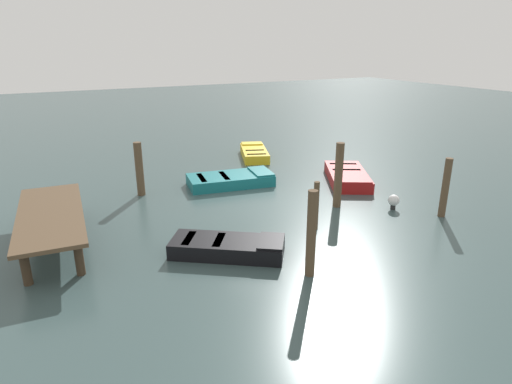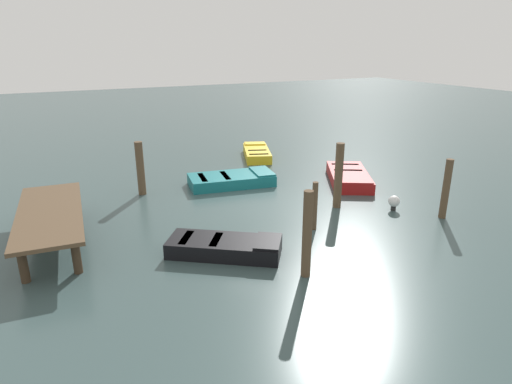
% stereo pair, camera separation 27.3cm
% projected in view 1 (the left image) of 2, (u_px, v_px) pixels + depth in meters
% --- Properties ---
extents(ground_plane, '(80.00, 80.00, 0.00)m').
position_uv_depth(ground_plane, '(256.00, 202.00, 14.65)').
color(ground_plane, '#384C4C').
extents(dock_segment, '(4.72, 1.87, 0.95)m').
position_uv_depth(dock_segment, '(51.00, 217.00, 11.22)').
color(dock_segment, brown).
rests_on(dock_segment, ground_plane).
extents(rowboat_teal, '(1.92, 3.29, 0.46)m').
position_uv_depth(rowboat_teal, '(231.00, 180.00, 16.29)').
color(rowboat_teal, '#14666B').
rests_on(rowboat_teal, ground_plane).
extents(rowboat_red, '(3.40, 2.74, 0.46)m').
position_uv_depth(rowboat_red, '(347.00, 176.00, 16.71)').
color(rowboat_red, maroon).
rests_on(rowboat_red, ground_plane).
extents(rowboat_yellow, '(2.91, 1.99, 0.46)m').
position_uv_depth(rowboat_yellow, '(254.00, 153.00, 20.18)').
color(rowboat_yellow, gold).
rests_on(rowboat_yellow, ground_plane).
extents(rowboat_black, '(2.49, 2.93, 0.46)m').
position_uv_depth(rowboat_black, '(228.00, 247.00, 10.96)').
color(rowboat_black, black).
rests_on(rowboat_black, ground_plane).
extents(mooring_piling_mid_left, '(0.22, 0.22, 1.84)m').
position_uv_depth(mooring_piling_mid_left, '(445.00, 188.00, 13.15)').
color(mooring_piling_mid_left, brown).
rests_on(mooring_piling_mid_left, ground_plane).
extents(mooring_piling_center, '(0.26, 0.26, 2.11)m').
position_uv_depth(mooring_piling_center, '(339.00, 175.00, 13.91)').
color(mooring_piling_center, brown).
rests_on(mooring_piling_center, ground_plane).
extents(mooring_piling_far_left, '(0.27, 0.27, 1.88)m').
position_uv_depth(mooring_piling_far_left, '(139.00, 169.00, 15.01)').
color(mooring_piling_far_left, brown).
rests_on(mooring_piling_far_left, ground_plane).
extents(mooring_piling_near_left, '(0.16, 0.16, 1.41)m').
position_uv_depth(mooring_piling_near_left, '(316.00, 206.00, 12.33)').
color(mooring_piling_near_left, brown).
rests_on(mooring_piling_near_left, ground_plane).
extents(mooring_piling_near_right, '(0.22, 0.22, 2.06)m').
position_uv_depth(mooring_piling_near_right, '(311.00, 234.00, 9.73)').
color(mooring_piling_near_right, brown).
rests_on(mooring_piling_near_right, ground_plane).
extents(marker_buoy, '(0.36, 0.36, 0.48)m').
position_uv_depth(marker_buoy, '(394.00, 201.00, 13.93)').
color(marker_buoy, '#262626').
rests_on(marker_buoy, ground_plane).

